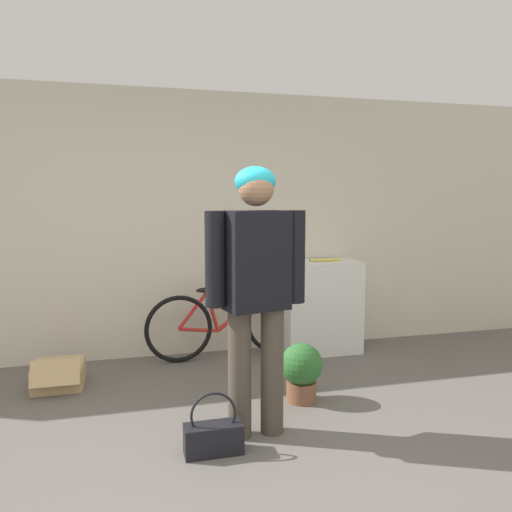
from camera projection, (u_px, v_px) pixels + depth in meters
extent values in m
plane|color=#605B56|center=(240.00, 512.00, 2.48)|extent=(14.00, 14.00, 0.00)
cube|color=beige|center=(179.00, 225.00, 4.91)|extent=(8.00, 0.06, 2.60)
cube|color=white|center=(235.00, 317.00, 5.13)|extent=(0.08, 0.01, 0.12)
cube|color=white|center=(320.00, 306.00, 5.08)|extent=(0.78, 0.46, 0.93)
cylinder|color=#4C4238|center=(240.00, 374.00, 3.24)|extent=(0.15, 0.15, 0.85)
cylinder|color=#4C4238|center=(272.00, 371.00, 3.30)|extent=(0.15, 0.15, 0.85)
cube|color=black|center=(256.00, 260.00, 3.18)|extent=(0.44, 0.32, 0.63)
cylinder|color=black|center=(215.00, 259.00, 3.12)|extent=(0.13, 0.13, 0.60)
cylinder|color=black|center=(295.00, 257.00, 3.25)|extent=(0.13, 0.13, 0.60)
sphere|color=#A37556|center=(256.00, 188.00, 3.13)|extent=(0.23, 0.23, 0.23)
ellipsoid|color=#23B7CC|center=(255.00, 182.00, 3.14)|extent=(0.26, 0.24, 0.19)
torus|color=black|center=(179.00, 329.00, 4.73)|extent=(0.65, 0.09, 0.65)
torus|color=black|center=(277.00, 321.00, 5.05)|extent=(0.65, 0.09, 0.65)
cylinder|color=red|center=(198.00, 330.00, 4.79)|extent=(0.38, 0.06, 0.08)
cylinder|color=red|center=(193.00, 310.00, 4.76)|extent=(0.31, 0.06, 0.36)
cylinder|color=red|center=(212.00, 312.00, 4.82)|extent=(0.13, 0.04, 0.40)
cylinder|color=red|center=(242.00, 310.00, 4.92)|extent=(0.52, 0.08, 0.41)
cylinder|color=red|center=(237.00, 291.00, 4.88)|extent=(0.60, 0.08, 0.05)
cylinder|color=red|center=(271.00, 306.00, 5.01)|extent=(0.15, 0.04, 0.34)
cylinder|color=red|center=(268.00, 287.00, 4.98)|extent=(0.07, 0.04, 0.08)
cylinder|color=red|center=(269.00, 284.00, 4.98)|extent=(0.06, 0.46, 0.02)
ellipsoid|color=black|center=(207.00, 290.00, 4.78)|extent=(0.23, 0.10, 0.05)
ellipsoid|color=#EAD64C|center=(326.00, 260.00, 4.99)|extent=(0.16, 0.03, 0.03)
ellipsoid|color=#EAD64C|center=(316.00, 260.00, 4.98)|extent=(0.14, 0.09, 0.03)
ellipsoid|color=#EAD64C|center=(335.00, 259.00, 5.03)|extent=(0.14, 0.09, 0.03)
sphere|color=brown|center=(310.00, 260.00, 4.98)|extent=(0.02, 0.02, 0.02)
cube|color=black|center=(214.00, 439.00, 3.05)|extent=(0.36, 0.15, 0.18)
torus|color=black|center=(213.00, 415.00, 3.03)|extent=(0.28, 0.02, 0.28)
cube|color=tan|center=(59.00, 375.00, 4.15)|extent=(0.40, 0.41, 0.20)
cube|color=tan|center=(55.00, 373.00, 3.94)|extent=(0.38, 0.15, 0.18)
cylinder|color=brown|center=(301.00, 391.00, 3.85)|extent=(0.23, 0.23, 0.15)
sphere|color=#2D6B2D|center=(301.00, 364.00, 3.83)|extent=(0.32, 0.32, 0.32)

